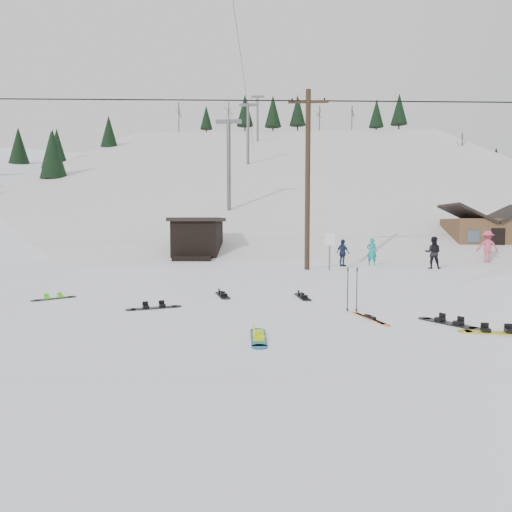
# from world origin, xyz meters

# --- Properties ---
(ground) EXTENTS (200.00, 200.00, 0.00)m
(ground) POSITION_xyz_m (0.00, 0.00, 0.00)
(ground) COLOR white
(ground) RESTS_ON ground
(ski_slope) EXTENTS (60.00, 85.24, 65.97)m
(ski_slope) POSITION_xyz_m (0.00, 55.00, -12.00)
(ski_slope) COLOR silver
(ski_slope) RESTS_ON ground
(ridge_left) EXTENTS (47.54, 95.03, 58.38)m
(ridge_left) POSITION_xyz_m (-36.00, 48.00, -11.00)
(ridge_left) COLOR white
(ridge_left) RESTS_ON ground
(treeline_crest) EXTENTS (50.00, 6.00, 10.00)m
(treeline_crest) POSITION_xyz_m (0.00, 86.00, 0.00)
(treeline_crest) COLOR black
(treeline_crest) RESTS_ON ski_slope
(utility_pole) EXTENTS (2.00, 0.26, 9.00)m
(utility_pole) POSITION_xyz_m (2.00, 14.00, 4.68)
(utility_pole) COLOR #3A2819
(utility_pole) RESTS_ON ground
(trail_sign) EXTENTS (0.50, 0.09, 1.85)m
(trail_sign) POSITION_xyz_m (3.10, 13.58, 1.27)
(trail_sign) COLOR #595B60
(trail_sign) RESTS_ON ground
(lift_hut) EXTENTS (3.40, 4.10, 2.75)m
(lift_hut) POSITION_xyz_m (-5.00, 20.94, 1.36)
(lift_hut) COLOR black
(lift_hut) RESTS_ON ground
(lift_tower_near) EXTENTS (2.20, 0.36, 8.00)m
(lift_tower_near) POSITION_xyz_m (-4.00, 30.00, 7.86)
(lift_tower_near) COLOR #595B60
(lift_tower_near) RESTS_ON ski_slope
(lift_tower_mid) EXTENTS (2.20, 0.36, 8.00)m
(lift_tower_mid) POSITION_xyz_m (-4.00, 50.00, 14.36)
(lift_tower_mid) COLOR #595B60
(lift_tower_mid) RESTS_ON ski_slope
(lift_tower_far) EXTENTS (2.20, 0.36, 8.00)m
(lift_tower_far) POSITION_xyz_m (-4.00, 70.00, 20.86)
(lift_tower_far) COLOR #595B60
(lift_tower_far) RESTS_ON ski_slope
(cabin) EXTENTS (5.39, 4.40, 3.77)m
(cabin) POSITION_xyz_m (15.00, 24.00, 1.48)
(cabin) COLOR brown
(cabin) RESTS_ON ground
(hero_snowboard) EXTENTS (0.43, 1.64, 0.12)m
(hero_snowboard) POSITION_xyz_m (0.37, -0.22, 0.03)
(hero_snowboard) COLOR #165C91
(hero_snowboard) RESTS_ON ground
(hero_skis) EXTENTS (0.65, 1.61, 0.09)m
(hero_skis) POSITION_xyz_m (2.98, 1.85, 0.03)
(hero_skis) COLOR #AA4211
(hero_skis) RESTS_ON ground
(ski_poles) EXTENTS (0.32, 0.09, 1.17)m
(ski_poles) POSITION_xyz_m (2.67, 2.75, 0.60)
(ski_poles) COLOR black
(ski_poles) RESTS_ON ground
(board_scatter_a) EXTENTS (1.39, 0.86, 0.11)m
(board_scatter_a) POSITION_xyz_m (-2.69, 2.89, 0.03)
(board_scatter_a) COLOR black
(board_scatter_a) RESTS_ON ground
(board_scatter_b) EXTENTS (0.67, 1.52, 0.11)m
(board_scatter_b) POSITION_xyz_m (-1.12, 5.20, 0.03)
(board_scatter_b) COLOR black
(board_scatter_b) RESTS_ON ground
(board_scatter_c) EXTENTS (1.03, 1.04, 0.10)m
(board_scatter_c) POSITION_xyz_m (-6.25, 4.25, 0.02)
(board_scatter_c) COLOR black
(board_scatter_c) RESTS_ON ground
(board_scatter_d) EXTENTS (1.09, 1.36, 0.11)m
(board_scatter_d) POSITION_xyz_m (4.70, 1.41, 0.03)
(board_scatter_d) COLOR black
(board_scatter_d) RESTS_ON ground
(board_scatter_e) EXTENTS (1.57, 0.47, 0.11)m
(board_scatter_e) POSITION_xyz_m (5.40, 0.54, 0.03)
(board_scatter_e) COLOR gold
(board_scatter_e) RESTS_ON ground
(board_scatter_f) EXTENTS (0.52, 1.50, 0.11)m
(board_scatter_f) POSITION_xyz_m (1.45, 5.07, 0.03)
(board_scatter_f) COLOR black
(board_scatter_f) RESTS_ON ground
(skier_teal) EXTENTS (0.62, 0.46, 1.54)m
(skier_teal) POSITION_xyz_m (5.73, 16.56, 0.77)
(skier_teal) COLOR #0E918A
(skier_teal) RESTS_ON ground
(skier_dark) EXTENTS (0.98, 0.87, 1.67)m
(skier_dark) POSITION_xyz_m (8.57, 14.90, 0.84)
(skier_dark) COLOR black
(skier_dark) RESTS_ON ground
(skier_pink) EXTENTS (1.33, 0.88, 1.92)m
(skier_pink) POSITION_xyz_m (13.08, 19.06, 0.96)
(skier_pink) COLOR #CE4965
(skier_pink) RESTS_ON ground
(skier_navy) EXTENTS (0.84, 0.90, 1.49)m
(skier_navy) POSITION_xyz_m (4.03, 15.84, 0.74)
(skier_navy) COLOR #1B2943
(skier_navy) RESTS_ON ground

